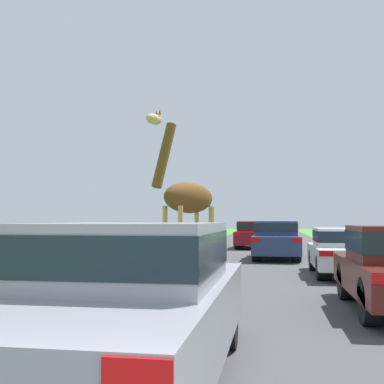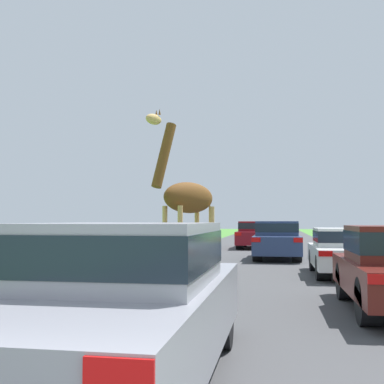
# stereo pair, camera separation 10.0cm
# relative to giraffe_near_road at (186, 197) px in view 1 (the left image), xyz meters

# --- Properties ---
(road) EXTENTS (7.70, 120.00, 0.00)m
(road) POSITION_rel_giraffe_near_road_xyz_m (2.01, 16.35, -2.23)
(road) COLOR #424244
(road) RESTS_ON ground
(giraffe_near_road) EXTENTS (1.88, 2.61, 4.66)m
(giraffe_near_road) POSITION_rel_giraffe_near_road_xyz_m (0.00, 0.00, 0.00)
(giraffe_near_road) COLOR tan
(giraffe_near_road) RESTS_ON ground
(car_lead_maroon) EXTENTS (1.85, 4.63, 1.50)m
(car_lead_maroon) POSITION_rel_giraffe_near_road_xyz_m (1.19, -9.65, -1.44)
(car_lead_maroon) COLOR gray
(car_lead_maroon) RESTS_ON ground
(car_queue_right) EXTENTS (1.96, 4.33, 1.45)m
(car_queue_right) POSITION_rel_giraffe_near_road_xyz_m (1.55, 12.30, -1.47)
(car_queue_right) COLOR maroon
(car_queue_right) RESTS_ON ground
(car_queue_left) EXTENTS (1.77, 4.12, 1.48)m
(car_queue_left) POSITION_rel_giraffe_near_road_xyz_m (2.66, 5.07, -1.45)
(car_queue_left) COLOR navy
(car_queue_left) RESTS_ON ground
(car_far_ahead) EXTENTS (1.72, 3.96, 1.25)m
(car_far_ahead) POSITION_rel_giraffe_near_road_xyz_m (-0.26, -4.94, -1.55)
(car_far_ahead) COLOR #144C28
(car_far_ahead) RESTS_ON ground
(car_rear_follower) EXTENTS (1.81, 4.02, 1.30)m
(car_rear_follower) POSITION_rel_giraffe_near_road_xyz_m (4.53, -0.25, -1.52)
(car_rear_follower) COLOR silver
(car_rear_follower) RESTS_ON ground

